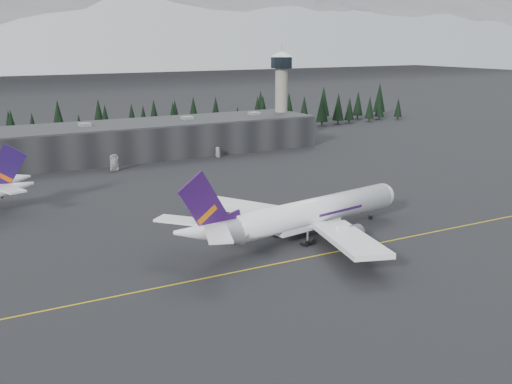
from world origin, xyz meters
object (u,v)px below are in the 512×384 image
jet_main (298,216)px  gse_vehicle_b (218,156)px  control_tower (281,86)px  gse_vehicle_a (114,169)px  terminal (113,141)px

jet_main → gse_vehicle_b: size_ratio=15.96×
control_tower → gse_vehicle_b: 51.08m
control_tower → jet_main: 139.25m
control_tower → jet_main: control_tower is taller
control_tower → gse_vehicle_a: size_ratio=6.51×
terminal → control_tower: 76.98m
gse_vehicle_a → jet_main: bearing=-83.6°
terminal → gse_vehicle_a: terminal is taller
gse_vehicle_a → gse_vehicle_b: 41.97m
terminal → jet_main: (4.45, -115.68, -1.00)m
gse_vehicle_a → gse_vehicle_b: gse_vehicle_a is taller
control_tower → gse_vehicle_a: control_tower is taller
terminal → control_tower: size_ratio=4.24×
gse_vehicle_b → control_tower: bearing=93.2°
gse_vehicle_a → control_tower: bearing=16.8°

